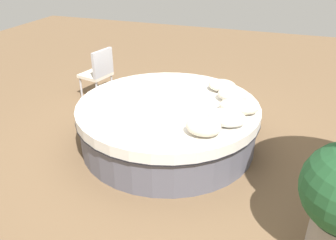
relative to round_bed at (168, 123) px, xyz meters
The scene contains 8 objects.
ground_plane 0.34m from the round_bed, ahead, with size 16.00×16.00×0.00m, color brown.
round_bed is the anchor object (origin of this frame).
throw_pillow_0 1.08m from the round_bed, 135.74° to the left, with size 0.44×0.36×0.21m, color beige.
throw_pillow_1 1.09m from the round_bed, 159.32° to the left, with size 0.49×0.36×0.21m, color white.
throw_pillow_2 1.10m from the round_bed, behind, with size 0.54×0.30×0.19m, color beige.
throw_pillow_3 1.05m from the round_bed, 153.52° to the right, with size 0.45×0.38×0.20m, color beige.
throw_pillow_4 1.08m from the round_bed, 129.94° to the right, with size 0.43×0.37×0.17m, color beige.
patio_chair 2.24m from the round_bed, 33.29° to the right, with size 0.60×0.62×0.98m.
Camera 1 is at (-1.52, 4.27, 2.79)m, focal length 36.52 mm.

